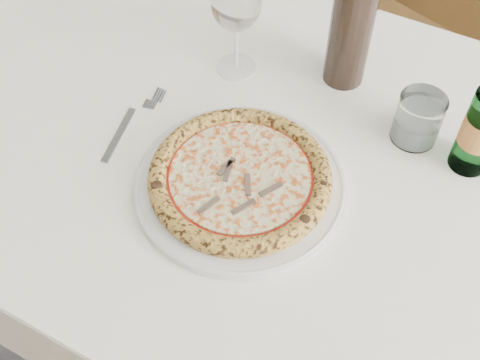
% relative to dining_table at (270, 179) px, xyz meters
% --- Properties ---
extents(floor, '(5.00, 6.00, 0.02)m').
position_rel_dining_table_xyz_m(floor, '(0.22, 0.16, -0.68)').
color(floor, gray).
rests_on(floor, ground).
extents(dining_table, '(1.53, 0.97, 0.76)m').
position_rel_dining_table_xyz_m(dining_table, '(0.00, 0.00, 0.00)').
color(dining_table, brown).
rests_on(dining_table, floor).
extents(chair_far, '(0.56, 0.56, 0.93)m').
position_rel_dining_table_xyz_m(chair_far, '(0.01, 0.76, -0.14)').
color(chair_far, brown).
rests_on(chair_far, floor).
extents(plate, '(0.33, 0.33, 0.02)m').
position_rel_dining_table_xyz_m(plate, '(0.00, -0.10, 0.10)').
color(plate, silver).
rests_on(plate, dining_table).
extents(pizza, '(0.28, 0.28, 0.03)m').
position_rel_dining_table_xyz_m(pizza, '(-0.00, -0.10, 0.11)').
color(pizza, '#DCB16B').
rests_on(pizza, plate).
extents(fork, '(0.05, 0.18, 0.00)m').
position_rel_dining_table_xyz_m(fork, '(-0.23, -0.09, 0.09)').
color(fork, slate).
rests_on(fork, dining_table).
extents(wine_glass, '(0.09, 0.09, 0.19)m').
position_rel_dining_table_xyz_m(wine_glass, '(-0.16, 0.13, 0.22)').
color(wine_glass, silver).
rests_on(wine_glass, dining_table).
extents(tumbler, '(0.08, 0.08, 0.09)m').
position_rel_dining_table_xyz_m(tumbler, '(0.19, 0.15, 0.12)').
color(tumbler, white).
rests_on(tumbler, dining_table).
extents(wine_bottle, '(0.07, 0.07, 0.30)m').
position_rel_dining_table_xyz_m(wine_bottle, '(0.02, 0.21, 0.21)').
color(wine_bottle, black).
rests_on(wine_bottle, dining_table).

